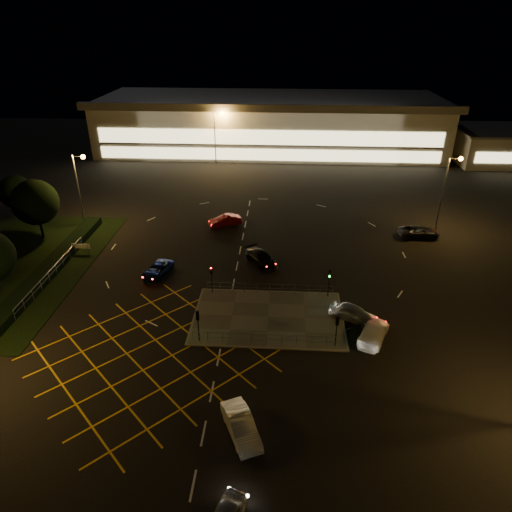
# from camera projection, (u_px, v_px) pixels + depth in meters

# --- Properties ---
(ground) EXTENTS (180.00, 180.00, 0.00)m
(ground) POSITION_uv_depth(u_px,v_px,m) (249.00, 305.00, 45.76)
(ground) COLOR black
(ground) RESTS_ON ground
(pedestrian_island) EXTENTS (14.00, 9.00, 0.12)m
(pedestrian_island) POSITION_uv_depth(u_px,v_px,m) (268.00, 317.00, 43.86)
(pedestrian_island) COLOR #4C4944
(pedestrian_island) RESTS_ON ground
(grass_verge) EXTENTS (18.00, 30.00, 0.08)m
(grass_verge) POSITION_uv_depth(u_px,v_px,m) (11.00, 267.00, 52.53)
(grass_verge) COLOR black
(grass_verge) RESTS_ON ground
(hedge) EXTENTS (2.00, 26.00, 1.00)m
(hedge) POSITION_uv_depth(u_px,v_px,m) (52.00, 265.00, 52.05)
(hedge) COLOR black
(hedge) RESTS_ON ground
(supermarket) EXTENTS (72.00, 26.50, 10.50)m
(supermarket) POSITION_uv_depth(u_px,v_px,m) (270.00, 123.00, 97.93)
(supermarket) COLOR beige
(supermarket) RESTS_ON ground
(retail_unit_a) EXTENTS (18.80, 14.80, 6.35)m
(retail_unit_a) POSITION_uv_depth(u_px,v_px,m) (503.00, 145.00, 89.41)
(retail_unit_a) COLOR beige
(retail_unit_a) RESTS_ON ground
(streetlight_nw) EXTENTS (1.78, 0.56, 10.03)m
(streetlight_nw) POSITION_uv_depth(u_px,v_px,m) (80.00, 181.00, 59.83)
(streetlight_nw) COLOR slate
(streetlight_nw) RESTS_ON ground
(streetlight_ne) EXTENTS (1.78, 0.56, 10.03)m
(streetlight_ne) POSITION_uv_depth(u_px,v_px,m) (448.00, 183.00, 59.02)
(streetlight_ne) COLOR slate
(streetlight_ne) RESTS_ON ground
(streetlight_far_left) EXTENTS (1.78, 0.56, 10.03)m
(streetlight_far_left) POSITION_uv_depth(u_px,v_px,m) (217.00, 131.00, 85.55)
(streetlight_far_left) COLOR slate
(streetlight_far_left) RESTS_ON ground
(streetlight_far_right) EXTENTS (1.78, 0.56, 10.03)m
(streetlight_far_right) POSITION_uv_depth(u_px,v_px,m) (431.00, 131.00, 85.17)
(streetlight_far_right) COLOR slate
(streetlight_far_right) RESTS_ON ground
(signal_sw) EXTENTS (0.28, 0.30, 3.15)m
(signal_sw) POSITION_uv_depth(u_px,v_px,m) (198.00, 320.00, 39.57)
(signal_sw) COLOR black
(signal_sw) RESTS_ON pedestrian_island
(signal_se) EXTENTS (0.28, 0.30, 3.15)m
(signal_se) POSITION_uv_depth(u_px,v_px,m) (337.00, 325.00, 38.93)
(signal_se) COLOR black
(signal_se) RESTS_ON pedestrian_island
(signal_nw) EXTENTS (0.28, 0.30, 3.15)m
(signal_nw) POSITION_uv_depth(u_px,v_px,m) (211.00, 274.00, 46.62)
(signal_nw) COLOR black
(signal_nw) RESTS_ON pedestrian_island
(signal_ne) EXTENTS (0.28, 0.30, 3.15)m
(signal_ne) POSITION_uv_depth(u_px,v_px,m) (329.00, 277.00, 45.98)
(signal_ne) COLOR black
(signal_ne) RESTS_ON pedestrian_island
(tree_c) EXTENTS (5.76, 5.76, 7.84)m
(tree_c) POSITION_uv_depth(u_px,v_px,m) (35.00, 202.00, 57.29)
(tree_c) COLOR black
(tree_c) RESTS_ON ground
(tree_d) EXTENTS (4.68, 4.68, 6.37)m
(tree_d) POSITION_uv_depth(u_px,v_px,m) (16.00, 192.00, 63.34)
(tree_d) COLOR black
(tree_d) RESTS_ON ground
(car_queue_white) EXTENTS (3.40, 4.90, 1.53)m
(car_queue_white) POSITION_uv_depth(u_px,v_px,m) (241.00, 425.00, 31.39)
(car_queue_white) COLOR silver
(car_queue_white) RESTS_ON ground
(car_left_blue) EXTENTS (3.24, 4.94, 1.26)m
(car_left_blue) POSITION_uv_depth(u_px,v_px,m) (157.00, 270.00, 50.89)
(car_left_blue) COLOR #0D1B52
(car_left_blue) RESTS_ON ground
(car_far_dkgrey) EXTENTS (4.53, 5.22, 1.44)m
(car_far_dkgrey) POSITION_uv_depth(u_px,v_px,m) (261.00, 258.00, 53.17)
(car_far_dkgrey) COLOR black
(car_far_dkgrey) RESTS_ON ground
(car_right_silver) EXTENTS (4.83, 3.85, 1.54)m
(car_right_silver) POSITION_uv_depth(u_px,v_px,m) (353.00, 313.00, 43.22)
(car_right_silver) COLOR #A0A1A7
(car_right_silver) RESTS_ON ground
(car_circ_red) EXTENTS (4.72, 3.34, 1.48)m
(car_circ_red) POSITION_uv_depth(u_px,v_px,m) (225.00, 221.00, 62.77)
(car_circ_red) COLOR maroon
(car_circ_red) RESTS_ON ground
(car_east_grey) EXTENTS (5.31, 2.65, 1.44)m
(car_east_grey) POSITION_uv_depth(u_px,v_px,m) (419.00, 232.00, 59.55)
(car_east_grey) COLOR black
(car_east_grey) RESTS_ON ground
(car_approach_white) EXTENTS (3.87, 5.42, 1.46)m
(car_approach_white) POSITION_uv_depth(u_px,v_px,m) (374.00, 332.00, 40.65)
(car_approach_white) COLOR silver
(car_approach_white) RESTS_ON ground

